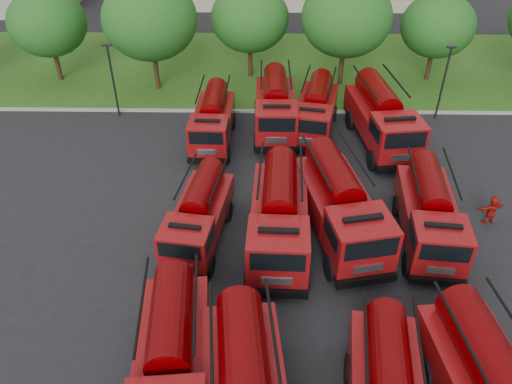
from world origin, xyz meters
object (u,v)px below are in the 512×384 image
fire_truck_7 (429,213)px  fire_truck_4 (199,215)px  fire_truck_9 (275,106)px  firefighter_4 (165,351)px  fire_truck_8 (213,119)px  fire_truck_10 (316,110)px  fire_truck_6 (340,205)px  fire_truck_5 (279,215)px  fire_truck_0 (172,360)px  firefighter_5 (487,222)px  fire_truck_11 (382,118)px

fire_truck_7 → fire_truck_4: bearing=-173.4°
fire_truck_4 → fire_truck_7: size_ratio=0.92×
fire_truck_9 → firefighter_4: (-4.49, -17.54, -1.69)m
fire_truck_8 → fire_truck_10: 6.68m
fire_truck_7 → fire_truck_10: bearing=119.1°
fire_truck_9 → fire_truck_10: 2.61m
fire_truck_6 → fire_truck_8: (-6.88, 8.96, -0.26)m
fire_truck_5 → firefighter_4: bearing=-123.4°
fire_truck_10 → fire_truck_6: bearing=-76.8°
fire_truck_8 → fire_truck_10: (6.54, 1.33, 0.05)m
fire_truck_0 → firefighter_5: fire_truck_0 is taller
fire_truck_9 → firefighter_5: (10.78, -9.51, -1.69)m
firefighter_5 → fire_truck_8: bearing=-40.6°
fire_truck_6 → fire_truck_8: 11.30m
fire_truck_9 → fire_truck_11: size_ratio=0.90×
fire_truck_7 → fire_truck_11: fire_truck_11 is taller
fire_truck_4 → fire_truck_11: size_ratio=0.80×
fire_truck_5 → fire_truck_8: (-3.95, 9.74, -0.22)m
firefighter_5 → fire_truck_11: bearing=-73.7°
fire_truck_0 → fire_truck_10: bearing=65.9°
fire_truck_10 → fire_truck_11: bearing=-9.2°
fire_truck_5 → firefighter_5: 11.07m
fire_truck_4 → fire_truck_7: (10.95, 0.16, 0.14)m
fire_truck_7 → fire_truck_8: size_ratio=1.07×
fire_truck_5 → fire_truck_8: bearing=114.5°
firefighter_5 → fire_truck_0: bearing=21.0°
fire_truck_10 → fire_truck_7: bearing=-55.3°
firefighter_4 → fire_truck_0: bearing=145.7°
firefighter_4 → fire_truck_8: bearing=-58.7°
fire_truck_8 → fire_truck_11: (10.50, -0.15, 0.30)m
fire_truck_0 → fire_truck_11: size_ratio=0.90×
firefighter_4 → fire_truck_9: bearing=-71.1°
fire_truck_6 → fire_truck_11: 9.53m
fire_truck_5 → fire_truck_9: size_ratio=1.05×
fire_truck_8 → fire_truck_9: (3.95, 1.56, 0.16)m
firefighter_5 → firefighter_4: bearing=15.5°
fire_truck_8 → fire_truck_11: bearing=0.7°
fire_truck_4 → firefighter_5: (14.58, 1.45, -1.46)m
fire_truck_9 → fire_truck_10: bearing=-5.3°
fire_truck_9 → fire_truck_4: bearing=-109.4°
fire_truck_0 → fire_truck_4: size_ratio=1.12×
fire_truck_4 → fire_truck_6: fire_truck_6 is taller
fire_truck_0 → fire_truck_8: fire_truck_0 is taller
fire_truck_8 → firefighter_5: (14.73, -7.95, -1.53)m
fire_truck_5 → fire_truck_7: bearing=6.4°
fire_truck_9 → firefighter_5: size_ratio=4.63×
fire_truck_9 → firefighter_5: 14.48m
fire_truck_4 → fire_truck_6: size_ratio=0.81×
fire_truck_4 → fire_truck_11: bearing=50.2°
fire_truck_9 → fire_truck_10: (2.60, -0.23, -0.11)m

